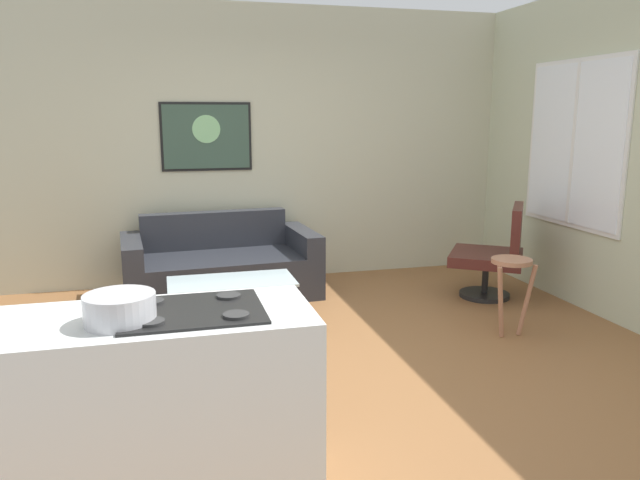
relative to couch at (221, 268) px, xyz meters
The scene contains 11 objects.
ground 1.97m from the couch, 74.91° to the right, with size 6.40×6.40×0.04m, color brown.
back_wall 1.36m from the couch, 47.26° to the left, with size 6.40×0.05×2.80m, color beige.
right_wall 3.68m from the couch, 26.73° to the right, with size 0.05×6.40×2.80m, color beige.
couch is the anchor object (origin of this frame).
coffee_table 1.05m from the couch, 90.63° to the right, with size 0.99×0.50×0.43m.
armchair 2.62m from the couch, 16.66° to the right, with size 0.91×0.92×0.89m.
bar_stool 2.68m from the couch, 38.41° to the right, with size 0.36×0.35×0.62m.
kitchen_counter 3.25m from the couch, 102.39° to the right, with size 1.61×0.61×0.91m.
mixing_bowl 3.38m from the couch, 102.14° to the right, with size 0.29×0.29×0.12m.
wall_painting 1.34m from the couch, 95.84° to the left, with size 0.90×0.03×0.68m.
window 3.45m from the couch, 17.53° to the right, with size 0.03×1.33×1.50m.
Camera 1 is at (-1.01, -3.83, 1.71)m, focal length 33.97 mm.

